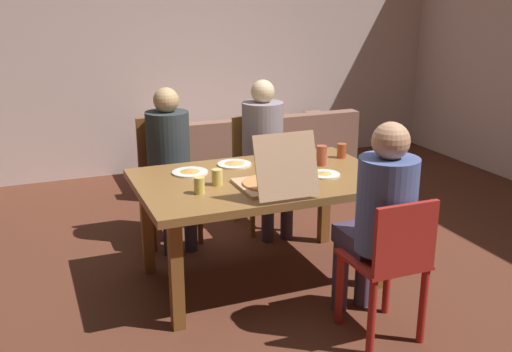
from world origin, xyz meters
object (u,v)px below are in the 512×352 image
at_px(person_2, 265,144).
at_px(plate_2, 324,174).
at_px(chair_2, 259,168).
at_px(drinking_glass_1, 342,151).
at_px(chair_1, 167,173).
at_px(drinking_glass_2, 199,185).
at_px(person_1, 170,154).
at_px(drinking_glass_3, 217,177).
at_px(plate_0, 280,157).
at_px(plate_3, 190,172).
at_px(person_0, 380,211).
at_px(plate_1, 234,164).
at_px(drinking_glass_0, 321,156).
at_px(dining_table, 262,188).
at_px(pizza_box_0, 273,181).
at_px(chair_0, 390,265).
at_px(couch, 251,155).

bearing_deg(person_2, plate_2, -88.62).
distance_m(chair_2, drinking_glass_1, 0.89).
bearing_deg(chair_1, drinking_glass_2, -93.56).
relative_size(person_1, drinking_glass_3, 11.92).
relative_size(person_1, plate_0, 5.02).
xyz_separation_m(person_2, drinking_glass_3, (-0.70, -0.89, 0.06)).
xyz_separation_m(chair_2, plate_3, (-0.79, -0.72, 0.26)).
relative_size(person_0, drinking_glass_2, 12.11).
height_order(plate_1, drinking_glass_0, drinking_glass_0).
bearing_deg(plate_0, dining_table, -128.94).
bearing_deg(plate_3, person_1, 88.90).
distance_m(person_1, pizza_box_0, 1.19).
bearing_deg(plate_0, chair_0, -86.28).
xyz_separation_m(chair_1, drinking_glass_0, (0.90, -0.91, 0.28)).
relative_size(person_2, plate_0, 5.10).
xyz_separation_m(person_1, chair_2, (0.78, 0.12, -0.23)).
relative_size(plate_1, plate_2, 1.13).
bearing_deg(plate_3, plate_2, -24.91).
bearing_deg(person_1, drinking_glass_1, -29.75).
height_order(plate_2, drinking_glass_0, drinking_glass_0).
relative_size(chair_0, plate_0, 3.55).
height_order(chair_0, pizza_box_0, pizza_box_0).
distance_m(pizza_box_0, plate_2, 0.46).
xyz_separation_m(chair_1, drinking_glass_3, (0.08, -1.05, 0.27)).
distance_m(person_0, plate_1, 1.24).
relative_size(chair_0, pizza_box_0, 1.71).
bearing_deg(drinking_glass_3, chair_0, -52.22).
bearing_deg(drinking_glass_3, chair_1, 94.33).
height_order(person_1, plate_3, person_1).
bearing_deg(plate_3, dining_table, -31.93).
xyz_separation_m(plate_3, drinking_glass_3, (0.09, -0.31, 0.04)).
xyz_separation_m(person_1, drinking_glass_3, (0.08, -0.91, 0.07)).
height_order(dining_table, plate_2, plate_2).
distance_m(person_0, drinking_glass_0, 0.94).
bearing_deg(plate_3, plate_1, 11.85).
height_order(plate_2, drinking_glass_2, drinking_glass_2).
xyz_separation_m(drinking_glass_0, drinking_glass_2, (-0.97, -0.27, -0.02)).
xyz_separation_m(person_0, chair_1, (-0.78, 1.83, -0.21)).
bearing_deg(drinking_glass_1, pizza_box_0, -147.66).
bearing_deg(pizza_box_0, drinking_glass_2, 168.32).
relative_size(chair_0, person_0, 0.69).
bearing_deg(drinking_glass_0, drinking_glass_2, -164.56).
height_order(person_2, pizza_box_0, person_2).
bearing_deg(drinking_glass_0, chair_1, 134.74).
distance_m(chair_2, drinking_glass_2, 1.46).
relative_size(drinking_glass_2, drinking_glass_3, 1.01).
bearing_deg(drinking_glass_0, couch, 82.34).
xyz_separation_m(chair_1, drinking_glass_1, (1.13, -0.79, 0.27)).
bearing_deg(plate_0, person_2, 79.91).
bearing_deg(couch, person_1, -132.21).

